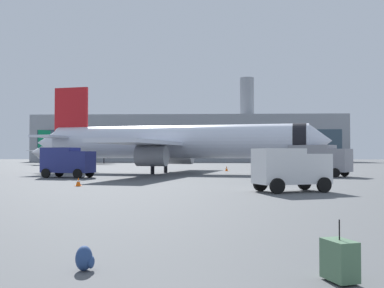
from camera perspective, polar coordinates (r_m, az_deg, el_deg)
airplane_at_gate at (r=52.39m, az=-2.31°, el=0.23°), size 35.55×32.30×10.50m
airplane_taxiing at (r=108.75m, az=-14.29°, el=-1.08°), size 21.31×23.04×7.48m
service_truck at (r=44.96m, az=-15.47°, el=-2.08°), size 5.17×3.42×2.90m
fuel_truck at (r=47.91m, az=15.77°, el=-1.83°), size 6.26×5.48×3.20m
cargo_van at (r=27.60m, az=12.35°, el=-2.94°), size 4.82×3.57×2.60m
safety_cone_near at (r=53.50m, az=9.77°, el=-3.29°), size 0.44×0.44×0.78m
safety_cone_mid at (r=60.73m, az=4.39°, el=-3.10°), size 0.44×0.44×0.71m
safety_cone_far at (r=32.92m, az=-14.18°, el=-4.66°), size 0.44×0.44×0.62m
rolling_suitcase at (r=8.57m, az=18.16°, el=-13.77°), size 0.60×0.74×1.10m
traveller_backpack at (r=9.20m, az=-13.41°, el=-13.93°), size 0.36×0.40×0.48m
terminal_building at (r=141.16m, az=-0.33°, el=0.71°), size 94.86×16.75×26.16m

